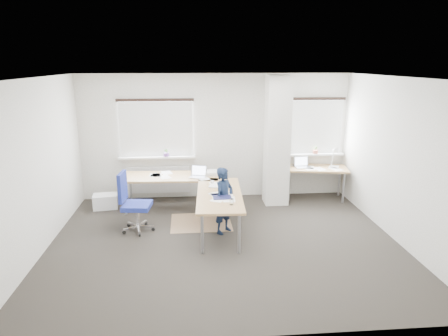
{
  "coord_description": "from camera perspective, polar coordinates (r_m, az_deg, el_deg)",
  "views": [
    {
      "loc": [
        -0.54,
        -6.36,
        3.03
      ],
      "look_at": [
        0.07,
        0.9,
        1.1
      ],
      "focal_mm": 32.0,
      "sensor_mm": 36.0,
      "label": 1
    }
  ],
  "objects": [
    {
      "name": "task_chair",
      "position": [
        7.56,
        -12.56,
        -6.56
      ],
      "size": [
        0.61,
        0.61,
        1.12
      ],
      "rotation": [
        0.0,
        0.0,
        -0.11
      ],
      "color": "navy",
      "rests_on": "ground"
    },
    {
      "name": "floor_mat",
      "position": [
        7.88,
        -3.31,
        -7.74
      ],
      "size": [
        1.18,
        1.0,
        0.01
      ],
      "primitive_type": "cube",
      "rotation": [
        0.0,
        0.0,
        0.01
      ],
      "color": "#8A6A4B",
      "rests_on": "ground"
    },
    {
      "name": "room_shell",
      "position": [
        6.97,
        1.24,
        4.26
      ],
      "size": [
        6.04,
        5.04,
        2.82
      ],
      "color": "#BBB7AA",
      "rests_on": "ground"
    },
    {
      "name": "white_crate",
      "position": [
        8.93,
        -16.58,
        -4.59
      ],
      "size": [
        0.54,
        0.42,
        0.3
      ],
      "primitive_type": "cube",
      "rotation": [
        0.0,
        0.0,
        0.14
      ],
      "color": "white",
      "rests_on": "ground"
    },
    {
      "name": "ground",
      "position": [
        7.06,
        0.05,
        -10.53
      ],
      "size": [
        6.0,
        6.0,
        0.0
      ],
      "primitive_type": "plane",
      "color": "#282420",
      "rests_on": "ground"
    },
    {
      "name": "person",
      "position": [
        7.23,
        0.02,
        -4.68
      ],
      "size": [
        0.52,
        0.53,
        1.22
      ],
      "primitive_type": "imported",
      "rotation": [
        0.0,
        0.0,
        0.82
      ],
      "color": "black",
      "rests_on": "ground"
    },
    {
      "name": "desk_side",
      "position": [
        9.25,
        12.97,
        -0.19
      ],
      "size": [
        1.5,
        0.93,
        1.22
      ],
      "rotation": [
        0.0,
        0.0,
        -0.17
      ],
      "color": "olive",
      "rests_on": "ground"
    },
    {
      "name": "desk_main",
      "position": [
        7.84,
        -4.08,
        -2.52
      ],
      "size": [
        2.41,
        2.71,
        0.96
      ],
      "rotation": [
        0.0,
        0.0,
        -0.05
      ],
      "color": "olive",
      "rests_on": "ground"
    }
  ]
}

